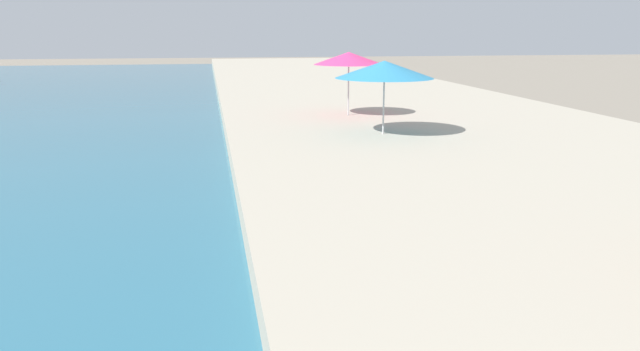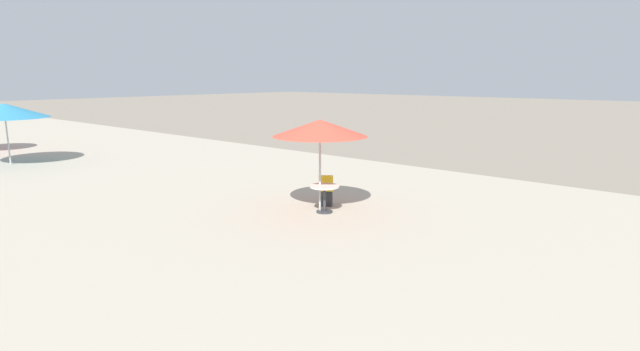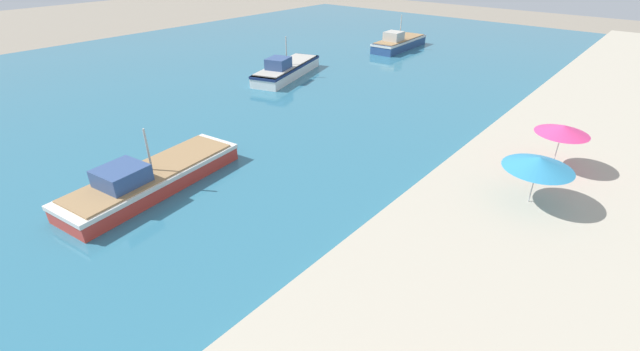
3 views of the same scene
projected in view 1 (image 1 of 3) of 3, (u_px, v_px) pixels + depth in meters
quay_promenade at (363, 100)px, 35.16m from camera, size 16.00×90.00×0.65m
cafe_umbrella_white at (384, 69)px, 21.30m from camera, size 3.39×3.39×2.54m
cafe_umbrella_striped at (349, 58)px, 26.01m from camera, size 2.95×2.95×2.65m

